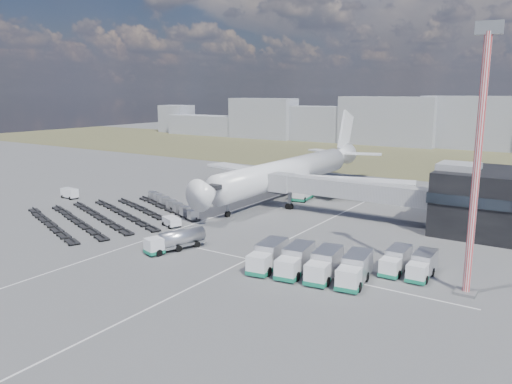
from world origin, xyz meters
The scene contains 15 objects.
ground centered at (0.00, 0.00, 0.00)m, with size 420.00×420.00×0.00m, color #565659.
grass_strip centered at (0.00, 110.00, 0.01)m, with size 420.00×90.00×0.01m, color brown.
lane_markings centered at (9.77, 3.00, 0.01)m, with size 47.12×110.00×0.01m.
jet_bridge centered at (15.90, 20.42, 5.05)m, with size 30.30×3.80×7.05m.
airliner centered at (0.00, 32.38, 5.29)m, with size 51.59×64.53×17.62m.
skyline centered at (5.10, 146.53, 8.90)m, with size 289.65×21.22×24.39m.
fuel_tanker centered at (5.06, -10.34, 1.44)m, with size 4.84×9.18×2.88m.
pushback_tug centered at (-4.00, -1.31, 0.78)m, with size 3.50×1.97×1.55m, color white.
utility_van centered at (-37.21, 3.49, 1.07)m, with size 3.96×1.79×2.14m, color white.
catering_truck centered at (4.47, 29.50, 1.57)m, with size 3.68×7.03×3.08m.
service_trucks_near centered at (25.63, -8.92, 1.67)m, with size 14.68×9.34×3.07m.
service_trucks_far centered at (35.65, -1.81, 1.45)m, with size 5.60×6.69×2.68m.
uld_row centered at (-12.25, 7.55, 1.02)m, with size 20.61×10.57×1.70m.
baggage_dollies centered at (-17.61, -2.66, 0.36)m, with size 32.40×30.35×0.72m.
floodlight_mast centered at (42.83, -4.36, 14.59)m, with size 2.77×2.25×29.11m.
Camera 1 is at (51.86, -60.92, 22.16)m, focal length 35.00 mm.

